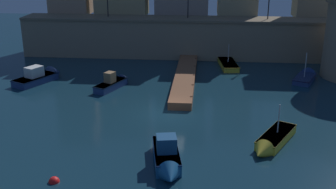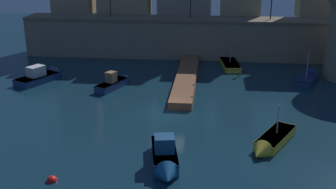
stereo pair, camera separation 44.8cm
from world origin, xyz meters
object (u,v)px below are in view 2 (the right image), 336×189
(moored_boat_5, at_px, (44,75))
(moored_boat_6, at_px, (228,60))
(moored_boat_3, at_px, (308,77))
(moored_boat_0, at_px, (271,142))
(mooring_buoy_0, at_px, (52,181))
(moored_boat_2, at_px, (116,82))
(moored_boat_1, at_px, (165,158))

(moored_boat_5, bearing_deg, moored_boat_6, -38.59)
(moored_boat_3, bearing_deg, moored_boat_6, 78.36)
(moored_boat_6, bearing_deg, moored_boat_0, 178.88)
(mooring_buoy_0, bearing_deg, moored_boat_2, 90.71)
(mooring_buoy_0, bearing_deg, moored_boat_0, 23.92)
(moored_boat_6, bearing_deg, mooring_buoy_0, 151.24)
(moored_boat_3, height_order, mooring_buoy_0, moored_boat_3)
(moored_boat_6, distance_m, mooring_buoy_0, 27.82)
(moored_boat_6, bearing_deg, moored_boat_1, 162.63)
(moored_boat_6, bearing_deg, moored_boat_3, -132.73)
(moored_boat_0, relative_size, moored_boat_6, 0.75)
(moored_boat_5, distance_m, moored_boat_6, 19.48)
(moored_boat_2, bearing_deg, moored_boat_1, -133.78)
(moored_boat_2, distance_m, moored_boat_6, 14.07)
(moored_boat_3, xyz_separation_m, moored_boat_6, (-7.56, 5.38, 0.02))
(moored_boat_1, xyz_separation_m, moored_boat_6, (4.21, 23.65, -0.25))
(moored_boat_2, distance_m, moored_boat_3, 18.42)
(moored_boat_5, height_order, moored_boat_6, moored_boat_6)
(moored_boat_1, relative_size, mooring_buoy_0, 8.51)
(moored_boat_3, height_order, moored_boat_6, moored_boat_3)
(moored_boat_1, bearing_deg, moored_boat_2, -166.62)
(moored_boat_0, relative_size, mooring_buoy_0, 8.79)
(moored_boat_0, distance_m, moored_boat_2, 16.66)
(moored_boat_6, relative_size, mooring_buoy_0, 11.79)
(moored_boat_1, height_order, moored_boat_2, moored_boat_1)
(moored_boat_1, xyz_separation_m, mooring_buoy_0, (-5.98, -2.24, -0.54))
(moored_boat_3, relative_size, mooring_buoy_0, 7.63)
(moored_boat_1, relative_size, moored_boat_6, 0.72)
(moored_boat_1, height_order, moored_boat_6, moored_boat_6)
(moored_boat_5, xyz_separation_m, mooring_buoy_0, (7.49, -17.70, -0.45))
(moored_boat_3, distance_m, moored_boat_5, 25.40)
(moored_boat_3, distance_m, moored_boat_6, 9.28)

